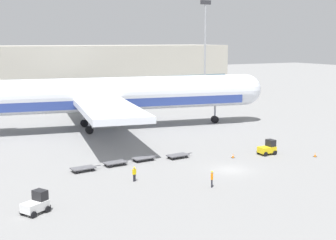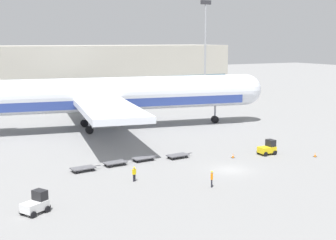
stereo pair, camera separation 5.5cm
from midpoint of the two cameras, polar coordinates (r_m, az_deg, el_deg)
ground_plane at (r=56.70m, az=7.64°, el=-6.05°), size 400.00×400.00×0.00m
terminal_building at (r=118.09m, az=-13.58°, el=5.40°), size 90.00×18.20×14.00m
light_mast at (r=116.84m, az=4.54°, el=9.18°), size 2.80×0.50×24.86m
airplane_main at (r=81.40m, az=-7.66°, el=2.94°), size 57.56×48.65×17.00m
baggage_tug_foreground at (r=44.11m, az=-15.79°, el=-9.78°), size 2.81×2.50×2.00m
baggage_tug_mid at (r=64.86m, az=12.06°, el=-3.37°), size 2.47×1.66×2.00m
baggage_dolly_lead at (r=56.38m, az=-10.33°, el=-5.80°), size 3.75×1.72×0.48m
baggage_dolly_second at (r=58.34m, az=-6.47°, el=-5.18°), size 3.75×1.72×0.48m
baggage_dolly_third at (r=60.28m, az=-3.04°, el=-4.64°), size 3.75×1.72×0.48m
baggage_dolly_trail at (r=61.55m, az=1.18°, el=-4.32°), size 3.75×1.72×0.48m
ground_crew_near at (r=51.64m, az=-4.16°, el=-6.44°), size 0.54×0.33×1.67m
ground_crew_far at (r=49.73m, az=5.34°, el=-7.01°), size 0.40×0.47×1.77m
traffic_cone_near at (r=62.36m, az=7.90°, el=-4.34°), size 0.40×0.40×0.57m
traffic_cone_far at (r=65.26m, az=17.48°, el=-4.05°), size 0.40×0.40×0.61m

